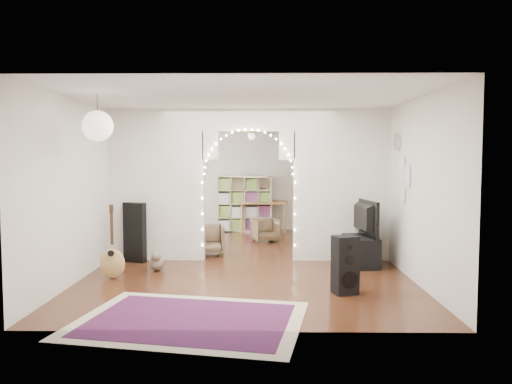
{
  "coord_description": "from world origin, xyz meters",
  "views": [
    {
      "loc": [
        0.25,
        -8.9,
        1.84
      ],
      "look_at": [
        0.13,
        0.3,
        1.2
      ],
      "focal_mm": 35.0,
      "sensor_mm": 36.0,
      "label": 1
    }
  ],
  "objects_px": {
    "acoustic_guitar": "(112,251)",
    "bookcase": "(245,204)",
    "media_console": "(359,250)",
    "dining_chair_left": "(208,240)",
    "dining_chair_right": "(265,230)",
    "floor_speaker": "(345,265)",
    "dining_table": "(263,204)"
  },
  "relations": [
    {
      "from": "media_console",
      "to": "dining_chair_left",
      "type": "bearing_deg",
      "value": 154.66
    },
    {
      "from": "dining_table",
      "to": "dining_chair_left",
      "type": "relative_size",
      "value": 1.96
    },
    {
      "from": "bookcase",
      "to": "media_console",
      "type": "bearing_deg",
      "value": -39.09
    },
    {
      "from": "dining_chair_left",
      "to": "bookcase",
      "type": "bearing_deg",
      "value": 71.49
    },
    {
      "from": "dining_chair_left",
      "to": "dining_chair_right",
      "type": "relative_size",
      "value": 1.14
    },
    {
      "from": "acoustic_guitar",
      "to": "bookcase",
      "type": "height_order",
      "value": "bookcase"
    },
    {
      "from": "bookcase",
      "to": "dining_chair_left",
      "type": "xyz_separation_m",
      "value": [
        -0.59,
        -3.01,
        -0.41
      ]
    },
    {
      "from": "media_console",
      "to": "dining_chair_right",
      "type": "relative_size",
      "value": 1.83
    },
    {
      "from": "acoustic_guitar",
      "to": "floor_speaker",
      "type": "xyz_separation_m",
      "value": [
        3.4,
        -0.79,
        -0.03
      ]
    },
    {
      "from": "dining_table",
      "to": "acoustic_guitar",
      "type": "bearing_deg",
      "value": -116.17
    },
    {
      "from": "media_console",
      "to": "dining_chair_right",
      "type": "xyz_separation_m",
      "value": [
        -1.6,
        2.32,
        -0.0
      ]
    },
    {
      "from": "floor_speaker",
      "to": "dining_chair_left",
      "type": "relative_size",
      "value": 1.27
    },
    {
      "from": "bookcase",
      "to": "dining_table",
      "type": "height_order",
      "value": "bookcase"
    },
    {
      "from": "acoustic_guitar",
      "to": "floor_speaker",
      "type": "relative_size",
      "value": 1.22
    },
    {
      "from": "floor_speaker",
      "to": "bookcase",
      "type": "bearing_deg",
      "value": 88.15
    },
    {
      "from": "floor_speaker",
      "to": "dining_chair_left",
      "type": "distance_m",
      "value": 3.42
    },
    {
      "from": "dining_chair_left",
      "to": "dining_chair_right",
      "type": "bearing_deg",
      "value": 46.37
    },
    {
      "from": "media_console",
      "to": "bookcase",
      "type": "bearing_deg",
      "value": 110.36
    },
    {
      "from": "bookcase",
      "to": "dining_chair_right",
      "type": "relative_size",
      "value": 2.54
    },
    {
      "from": "floor_speaker",
      "to": "bookcase",
      "type": "xyz_separation_m",
      "value": [
        -1.56,
        5.66,
        0.3
      ]
    },
    {
      "from": "dining_table",
      "to": "dining_chair_left",
      "type": "distance_m",
      "value": 3.29
    },
    {
      "from": "bookcase",
      "to": "acoustic_guitar",
      "type": "bearing_deg",
      "value": -88.64
    },
    {
      "from": "acoustic_guitar",
      "to": "bookcase",
      "type": "distance_m",
      "value": 5.21
    },
    {
      "from": "acoustic_guitar",
      "to": "media_console",
      "type": "xyz_separation_m",
      "value": [
        3.95,
        1.05,
        -0.17
      ]
    },
    {
      "from": "acoustic_guitar",
      "to": "dining_chair_left",
      "type": "height_order",
      "value": "acoustic_guitar"
    },
    {
      "from": "acoustic_guitar",
      "to": "media_console",
      "type": "height_order",
      "value": "acoustic_guitar"
    },
    {
      "from": "dining_table",
      "to": "media_console",
      "type": "bearing_deg",
      "value": -68.44
    },
    {
      "from": "bookcase",
      "to": "dining_chair_left",
      "type": "height_order",
      "value": "bookcase"
    },
    {
      "from": "acoustic_guitar",
      "to": "dining_table",
      "type": "relative_size",
      "value": 0.79
    },
    {
      "from": "dining_chair_left",
      "to": "acoustic_guitar",
      "type": "bearing_deg",
      "value": -131.19
    },
    {
      "from": "acoustic_guitar",
      "to": "dining_table",
      "type": "bearing_deg",
      "value": 43.92
    },
    {
      "from": "dining_chair_left",
      "to": "media_console",
      "type": "bearing_deg",
      "value": -24.23
    }
  ]
}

